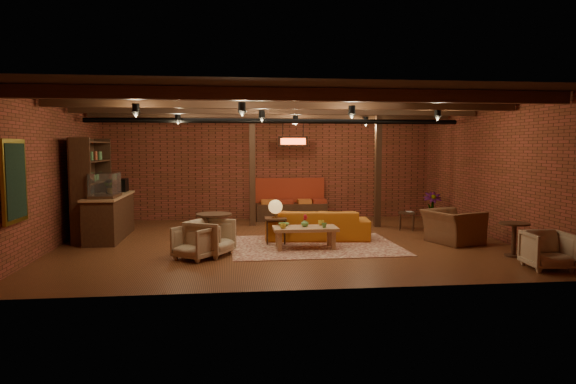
{
  "coord_description": "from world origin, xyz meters",
  "views": [
    {
      "loc": [
        -1.27,
        -11.61,
        2.18
      ],
      "look_at": [
        0.11,
        0.2,
        1.14
      ],
      "focal_mm": 32.0,
      "sensor_mm": 36.0,
      "label": 1
    }
  ],
  "objects": [
    {
      "name": "chalkboard_menu",
      "position": [
        -4.93,
        -2.3,
        1.6
      ],
      "size": [
        0.08,
        0.96,
        1.46
      ],
      "primitive_type": "cube",
      "color": "black",
      "rests_on": "wall_left"
    },
    {
      "name": "ceiling_beams",
      "position": [
        0.0,
        0.0,
        3.08
      ],
      "size": [
        9.8,
        6.4,
        0.22
      ],
      "primitive_type": null,
      "color": "black",
      "rests_on": "ceiling"
    },
    {
      "name": "wall_back",
      "position": [
        0.0,
        4.0,
        1.6
      ],
      "size": [
        10.0,
        0.02,
        3.2
      ],
      "primitive_type": "cube",
      "color": "brown",
      "rests_on": "ground"
    },
    {
      "name": "shelving_hutch",
      "position": [
        -4.5,
        1.1,
        1.2
      ],
      "size": [
        0.52,
        2.0,
        2.4
      ],
      "primitive_type": null,
      "color": "black",
      "rests_on": "ground"
    },
    {
      "name": "plant_tall",
      "position": [
        4.4,
        2.09,
        1.39
      ],
      "size": [
        1.77,
        1.77,
        2.78
      ],
      "primitive_type": "imported",
      "rotation": [
        0.0,
        0.0,
        -0.15
      ],
      "color": "#4C7F4C",
      "rests_on": "floor"
    },
    {
      "name": "wall_left",
      "position": [
        -5.0,
        0.0,
        1.6
      ],
      "size": [
        0.02,
        8.0,
        3.2
      ],
      "primitive_type": "cube",
      "color": "brown",
      "rests_on": "ground"
    },
    {
      "name": "armchair_far",
      "position": [
        4.4,
        -3.17,
        0.38
      ],
      "size": [
        0.79,
        0.75,
        0.75
      ],
      "primitive_type": "imported",
      "rotation": [
        0.0,
        0.0,
        -0.09
      ],
      "color": "beige",
      "rests_on": "floor"
    },
    {
      "name": "ceiling",
      "position": [
        0.0,
        0.0,
        3.2
      ],
      "size": [
        10.0,
        8.0,
        0.02
      ],
      "primitive_type": "cube",
      "color": "black",
      "rests_on": "wall_back"
    },
    {
      "name": "rug",
      "position": [
        0.62,
        -0.51,
        0.01
      ],
      "size": [
        3.72,
        2.87,
        0.01
      ],
      "primitive_type": "cube",
      "rotation": [
        0.0,
        0.0,
        0.02
      ],
      "color": "maroon",
      "rests_on": "floor"
    },
    {
      "name": "banquette",
      "position": [
        0.6,
        3.55,
        0.5
      ],
      "size": [
        2.1,
        0.7,
        1.0
      ],
      "primitive_type": null,
      "color": "maroon",
      "rests_on": "ground"
    },
    {
      "name": "side_table_book",
      "position": [
        3.42,
        1.37,
        0.44
      ],
      "size": [
        0.56,
        0.56,
        0.49
      ],
      "rotation": [
        0.0,
        0.0,
        -0.4
      ],
      "color": "black",
      "rests_on": "floor"
    },
    {
      "name": "armchair_a",
      "position": [
        -1.64,
        -1.3,
        0.41
      ],
      "size": [
        1.02,
        1.04,
        0.81
      ],
      "primitive_type": "imported",
      "rotation": [
        0.0,
        0.0,
        1.08
      ],
      "color": "beige",
      "rests_on": "floor"
    },
    {
      "name": "plant_counter",
      "position": [
        -4.0,
        1.2,
        1.22
      ],
      "size": [
        0.35,
        0.39,
        0.3
      ],
      "primitive_type": "imported",
      "color": "#337F33",
      "rests_on": "service_counter"
    },
    {
      "name": "service_sign",
      "position": [
        0.6,
        3.1,
        2.35
      ],
      "size": [
        0.86,
        0.06,
        0.3
      ],
      "primitive_type": "cube",
      "color": "#F44218",
      "rests_on": "ceiling"
    },
    {
      "name": "side_table_lamp",
      "position": [
        -0.21,
        -0.16,
        0.76
      ],
      "size": [
        0.5,
        0.5,
        1.0
      ],
      "rotation": [
        0.0,
        0.0,
        -0.04
      ],
      "color": "black",
      "rests_on": "floor"
    },
    {
      "name": "wall_front",
      "position": [
        0.0,
        -4.0,
        1.6
      ],
      "size": [
        10.0,
        0.02,
        3.2
      ],
      "primitive_type": "cube",
      "color": "brown",
      "rests_on": "ground"
    },
    {
      "name": "sofa",
      "position": [
        0.82,
        0.24,
        0.35
      ],
      "size": [
        2.51,
        1.22,
        0.71
      ],
      "primitive_type": "imported",
      "rotation": [
        0.0,
        0.0,
        3.03
      ],
      "color": "#A85617",
      "rests_on": "floor"
    },
    {
      "name": "coffee_table",
      "position": [
        0.35,
        -0.81,
        0.42
      ],
      "size": [
        1.38,
        0.69,
        0.72
      ],
      "rotation": [
        0.0,
        0.0,
        -0.01
      ],
      "color": "#926844",
      "rests_on": "floor"
    },
    {
      "name": "post_left",
      "position": [
        -0.6,
        2.6,
        1.6
      ],
      "size": [
        0.16,
        0.16,
        3.2
      ],
      "primitive_type": "cube",
      "color": "black",
      "rests_on": "ground"
    },
    {
      "name": "round_table_left",
      "position": [
        -1.57,
        -0.78,
        0.53
      ],
      "size": [
        0.76,
        0.76,
        0.79
      ],
      "color": "black",
      "rests_on": "floor"
    },
    {
      "name": "service_counter",
      "position": [
        -4.1,
        1.0,
        0.8
      ],
      "size": [
        0.8,
        2.5,
        1.6
      ],
      "primitive_type": null,
      "color": "black",
      "rests_on": "ground"
    },
    {
      "name": "ceiling_pipe",
      "position": [
        0.0,
        1.6,
        2.85
      ],
      "size": [
        9.6,
        0.12,
        0.12
      ],
      "primitive_type": "cylinder",
      "rotation": [
        0.0,
        1.57,
        0.0
      ],
      "color": "black",
      "rests_on": "ceiling"
    },
    {
      "name": "floor",
      "position": [
        0.0,
        0.0,
        0.0
      ],
      "size": [
        10.0,
        10.0,
        0.0
      ],
      "primitive_type": "plane",
      "color": "#381C0E",
      "rests_on": "ground"
    },
    {
      "name": "wall_right",
      "position": [
        5.0,
        0.0,
        1.6
      ],
      "size": [
        0.02,
        8.0,
        3.2
      ],
      "primitive_type": "cube",
      "color": "brown",
      "rests_on": "ground"
    },
    {
      "name": "armchair_b",
      "position": [
        -1.91,
        -1.61,
        0.36
      ],
      "size": [
        0.96,
        0.95,
        0.72
      ],
      "primitive_type": "imported",
      "rotation": [
        0.0,
        0.0,
        -0.66
      ],
      "color": "beige",
      "rests_on": "floor"
    },
    {
      "name": "post_right",
      "position": [
        2.8,
        2.0,
        1.6
      ],
      "size": [
        0.16,
        0.16,
        3.2
      ],
      "primitive_type": "cube",
      "color": "black",
      "rests_on": "ground"
    },
    {
      "name": "ceiling_spotlights",
      "position": [
        0.0,
        0.0,
        2.86
      ],
      "size": [
        6.4,
        4.4,
        0.28
      ],
      "primitive_type": null,
      "color": "black",
      "rests_on": "ceiling"
    },
    {
      "name": "armchair_right",
      "position": [
        3.81,
        -0.57,
        0.5
      ],
      "size": [
        1.07,
        1.33,
        1.01
      ],
      "primitive_type": "imported",
      "rotation": [
        0.0,
        0.0,
        1.88
      ],
      "color": "brown",
      "rests_on": "floor"
    },
    {
      "name": "round_table_right",
      "position": [
        4.4,
        -2.08,
        0.45
      ],
      "size": [
        0.58,
        0.58,
        0.68
      ],
      "color": "black",
      "rests_on": "floor"
    }
  ]
}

